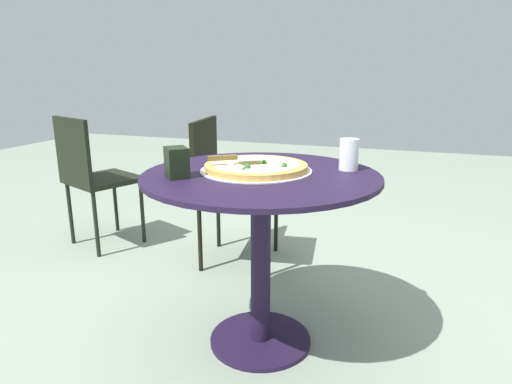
{
  "coord_description": "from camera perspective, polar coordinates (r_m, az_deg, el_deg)",
  "views": [
    {
      "loc": [
        0.52,
        -1.53,
        1.08
      ],
      "look_at": [
        -0.03,
        0.03,
        0.63
      ],
      "focal_mm": 31.21,
      "sensor_mm": 36.0,
      "label": 1
    }
  ],
  "objects": [
    {
      "name": "pizza_server",
      "position": [
        1.67,
        -2.63,
        4.37
      ],
      "size": [
        0.2,
        0.16,
        0.02
      ],
      "color": "silver",
      "rests_on": "pizza_on_tray"
    },
    {
      "name": "ground_plane",
      "position": [
        1.94,
        0.57,
        -18.54
      ],
      "size": [
        10.0,
        10.0,
        0.0
      ],
      "primitive_type": "plane",
      "color": "gray"
    },
    {
      "name": "patio_table",
      "position": [
        1.7,
        0.62,
        -3.35
      ],
      "size": [
        0.89,
        0.89,
        0.71
      ],
      "color": "black",
      "rests_on": "ground"
    },
    {
      "name": "napkin_dispenser",
      "position": [
        1.61,
        -10.13,
        3.76
      ],
      "size": [
        0.12,
        0.12,
        0.11
      ],
      "primitive_type": "cube",
      "rotation": [
        0.0,
        0.0,
        2.32
      ],
      "color": "black",
      "rests_on": "patio_table"
    },
    {
      "name": "patio_chair_far",
      "position": [
        2.9,
        -20.28,
        2.4
      ],
      "size": [
        0.5,
        0.5,
        0.82
      ],
      "color": "black",
      "rests_on": "ground"
    },
    {
      "name": "drinking_cup",
      "position": [
        1.74,
        11.82,
        4.74
      ],
      "size": [
        0.07,
        0.07,
        0.12
      ],
      "primitive_type": "cylinder",
      "color": "silver",
      "rests_on": "patio_table"
    },
    {
      "name": "patio_chair_near",
      "position": [
        2.52,
        -3.81,
        1.57
      ],
      "size": [
        0.48,
        0.48,
        0.82
      ],
      "color": "black",
      "rests_on": "ground"
    },
    {
      "name": "pizza_on_tray",
      "position": [
        1.69,
        -0.0,
        3.2
      ],
      "size": [
        0.43,
        0.43,
        0.05
      ],
      "color": "silver",
      "rests_on": "patio_table"
    }
  ]
}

